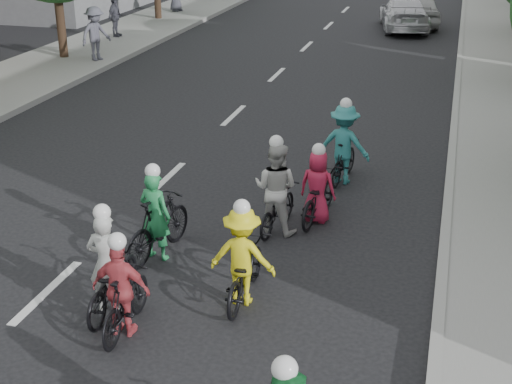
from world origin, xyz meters
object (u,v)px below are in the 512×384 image
at_px(cyclist_2, 243,264).
at_px(cyclist_3, 124,296).
at_px(spectator_1, 115,17).
at_px(cyclist_5, 158,223).
at_px(cyclist_6, 276,196).
at_px(cyclist_4, 318,193).
at_px(follow_car_lead, 404,14).
at_px(cyclist_7, 344,149).
at_px(spectator_0, 95,34).
at_px(cyclist_0, 110,276).
at_px(follow_car_trail, 416,9).

distance_m(cyclist_2, cyclist_3, 1.90).
bearing_deg(spectator_1, cyclist_5, -150.50).
distance_m(cyclist_6, spectator_1, 19.42).
relative_size(cyclist_2, cyclist_6, 0.95).
height_order(cyclist_2, spectator_1, spectator_1).
bearing_deg(cyclist_3, cyclist_4, -114.53).
xyz_separation_m(cyclist_2, cyclist_3, (-1.39, -1.29, -0.04)).
xyz_separation_m(cyclist_3, cyclist_5, (-0.45, 2.30, 0.04)).
bearing_deg(follow_car_lead, cyclist_3, 75.75).
distance_m(cyclist_2, cyclist_7, 5.33).
height_order(cyclist_4, spectator_0, spectator_0).
height_order(cyclist_0, cyclist_6, cyclist_6).
relative_size(follow_car_lead, spectator_1, 2.98).
xyz_separation_m(cyclist_2, cyclist_5, (-1.84, 1.01, -0.00)).
bearing_deg(cyclist_6, spectator_0, -42.29).
bearing_deg(cyclist_7, cyclist_3, 80.88).
distance_m(cyclist_0, follow_car_trail, 26.50).
xyz_separation_m(cyclist_2, follow_car_trail, (0.81, 25.57, 0.13)).
distance_m(cyclist_7, follow_car_trail, 20.29).
relative_size(cyclist_5, cyclist_7, 1.01).
bearing_deg(spectator_1, cyclist_2, -147.45).
distance_m(cyclist_0, cyclist_6, 3.77).
bearing_deg(cyclist_6, cyclist_0, 70.82).
height_order(cyclist_6, follow_car_lead, cyclist_6).
height_order(cyclist_4, spectator_1, spectator_1).
height_order(cyclist_6, cyclist_7, cyclist_7).
distance_m(cyclist_3, follow_car_trail, 26.94).
relative_size(follow_car_lead, spectator_0, 2.56).
relative_size(cyclist_5, follow_car_lead, 0.39).
xyz_separation_m(spectator_0, spectator_1, (-1.36, 4.34, -0.14)).
relative_size(cyclist_6, cyclist_7, 0.99).
xyz_separation_m(cyclist_0, cyclist_7, (2.53, 6.08, 0.17)).
relative_size(cyclist_2, follow_car_lead, 0.36).
bearing_deg(cyclist_3, spectator_1, -65.15).
xyz_separation_m(cyclist_0, cyclist_6, (1.72, 3.35, 0.11)).
distance_m(cyclist_4, spectator_1, 19.27).
bearing_deg(cyclist_7, cyclist_6, 81.83).
height_order(follow_car_lead, spectator_0, spectator_0).
bearing_deg(cyclist_5, cyclist_6, -126.76).
bearing_deg(spectator_0, cyclist_7, -106.09).
distance_m(cyclist_6, follow_car_trail, 23.03).
bearing_deg(cyclist_2, cyclist_6, -87.82).
relative_size(cyclist_2, cyclist_3, 1.10).
relative_size(cyclist_4, cyclist_6, 0.99).
height_order(cyclist_5, spectator_0, spectator_0).
bearing_deg(cyclist_0, cyclist_5, -92.57).
distance_m(cyclist_0, spectator_0, 16.98).
height_order(spectator_0, spectator_1, spectator_0).
relative_size(cyclist_2, follow_car_trail, 0.40).
distance_m(cyclist_6, follow_car_lead, 21.69).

